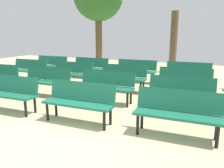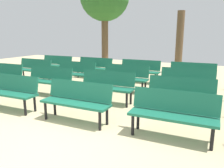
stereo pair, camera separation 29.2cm
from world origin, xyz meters
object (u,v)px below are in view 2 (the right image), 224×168
Objects in this scene: bench_r1_c1 at (49,79)px; bench_r0_c3 at (173,112)px; bench_r2_c2 at (125,76)px; bench_r3_c1 at (94,66)px; bench_r1_c0 at (3,74)px; bench_r0_c2 at (77,99)px; bench_r3_c0 at (56,64)px; bench_r2_c0 at (34,68)px; bench_r1_c3 at (181,93)px; bench_r0_c1 at (10,90)px; bench_r3_c2 at (140,70)px; bench_r3_c3 at (192,73)px; tree_1 at (179,42)px; bench_r1_c2 at (106,85)px; bench_r2_c3 at (187,81)px; bench_r2_c1 at (75,72)px.

bench_r0_c3 is at bearing -20.36° from bench_r1_c1.
bench_r3_c1 is (-2.11, 1.43, 0.00)m from bench_r2_c2.
bench_r0_c3 is 0.99× the size of bench_r1_c0.
bench_r1_c1 is at bearing 144.38° from bench_r0_c2.
bench_r2_c2 is 4.34m from bench_r3_c0.
bench_r3_c1 is at bearing 37.47° from bench_r2_c0.
bench_r0_c2 is 0.99× the size of bench_r1_c3.
bench_r0_c2 is (2.00, 0.11, 0.00)m from bench_r0_c1.
bench_r0_c2 is 4.51m from bench_r3_c2.
bench_r3_c2 and bench_r3_c3 have the same top height.
tree_1 is (4.97, 3.22, 0.97)m from bench_r3_c0.
bench_r0_c1 is 4.94m from bench_r3_c2.
bench_r1_c2 is 1.00× the size of bench_r3_c3.
bench_r0_c3 is at bearing -64.78° from bench_r3_c2.
bench_r2_c2 is at bearing 126.14° from bench_r0_c3.
bench_r2_c2 is at bearing 0.36° from bench_r2_c0.
bench_r0_c3 is at bearing -89.66° from bench_r2_c3.
bench_r3_c3 is at bearing 14.82° from bench_r2_c0.
bench_r2_c3 is 1.51m from bench_r3_c3.
bench_r1_c2 and bench_r2_c2 have the same top height.
bench_r1_c3 is 3.02m from bench_r3_c3.
bench_r3_c0 is 1.00× the size of bench_r3_c1.
bench_r1_c2 is 1.42m from bench_r2_c2.
bench_r0_c1 is at bearing -54.61° from bench_r2_c0.
bench_r0_c2 is 4.33m from bench_r1_c0.
bench_r1_c1 is 4.05m from bench_r1_c3.
bench_r1_c2 is at bearing 176.47° from bench_r1_c3.
bench_r0_c2 and bench_r2_c2 have the same top height.
bench_r2_c1 is 1.00× the size of bench_r3_c0.
bench_r1_c0 is 1.00× the size of bench_r3_c2.
bench_r0_c3 and bench_r1_c0 have the same top height.
bench_r0_c1 is 1.01× the size of bench_r2_c2.
bench_r0_c1 and bench_r1_c0 have the same top height.
bench_r1_c2 is 6.07m from tree_1.
bench_r0_c3 is at bearing -79.02° from tree_1.
bench_r0_c2 is 2.49m from bench_r1_c3.
bench_r2_c0 is 6.05m from bench_r2_c3.
bench_r2_c2 is 4.70m from tree_1.
bench_r2_c2 and bench_r3_c1 have the same top height.
bench_r0_c2 is 1.00× the size of bench_r3_c2.
bench_r0_c3 and bench_r2_c2 have the same top height.
bench_r1_c0 is at bearing -143.10° from bench_r3_c2.
bench_r1_c2 is 1.01× the size of bench_r2_c1.
bench_r2_c0 and bench_r3_c1 have the same top height.
bench_r2_c0 and bench_r2_c3 have the same top height.
tree_1 is at bearing 41.91° from bench_r2_c0.
bench_r0_c3 is 1.01× the size of bench_r3_c1.
bench_r2_c3 is (4.01, 0.21, 0.00)m from bench_r2_c1.
bench_r0_c3 is at bearing -89.47° from bench_r3_c3.
bench_r1_c2 is 1.00× the size of bench_r1_c3.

